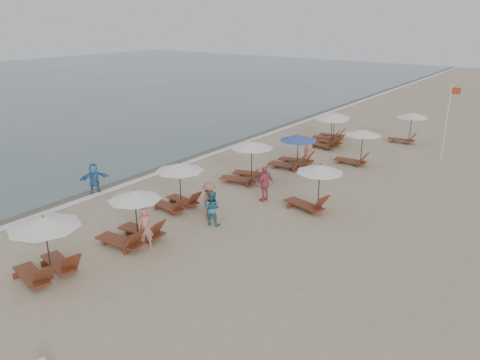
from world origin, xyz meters
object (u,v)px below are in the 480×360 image
Objects in this scene: inland_station_1 at (358,143)px; beachgoer_near at (146,228)px; beachgoer_mid_b at (209,201)px; lounger_station_5 at (329,130)px; lounger_station_2 at (177,184)px; beachgoer_far_a at (265,184)px; lounger_station_3 at (248,162)px; inland_station_0 at (313,183)px; flag_pole_near at (447,119)px; lounger_station_4 at (294,151)px; lounger_station_6 at (332,125)px; lounger_station_0 at (44,245)px; beachgoer_mid_a at (212,208)px; lounger_station_1 at (132,219)px; beachgoer_far_b at (308,149)px; waterline_walker at (94,178)px; inland_station_2 at (408,123)px.

beachgoer_near is at bearing -98.39° from inland_station_1.
lounger_station_5 is at bearing -14.34° from beachgoer_mid_b.
lounger_station_2 is 4.31m from beachgoer_far_a.
beachgoer_far_a is at bearing -38.62° from lounger_station_3.
inland_station_0 is at bearing -17.62° from lounger_station_3.
beachgoer_near is 20.57m from flag_pole_near.
inland_station_0 is (4.05, -5.26, 0.34)m from lounger_station_4.
lounger_station_6 is at bearing -154.68° from beachgoer_far_a.
lounger_station_0 reaches higher than lounger_station_3.
beachgoer_mid_a is at bearing -83.58° from lounger_station_5.
beachgoer_mid_a is 17.28m from flag_pole_near.
lounger_station_4 is at bearing 89.30° from lounger_station_1.
lounger_station_5 reaches higher than beachgoer_mid_b.
beachgoer_mid_b is at bearing -50.72° from beachgoer_mid_a.
beachgoer_far_b is (1.24, -5.88, -0.32)m from lounger_station_6.
lounger_station_5 is 14.85m from beachgoer_mid_a.
lounger_station_0 is at bearing -112.92° from inland_station_0.
waterline_walker is at bearing -7.87° from beachgoer_mid_a.
lounger_station_0 is 1.57× the size of beachgoer_near.
flag_pole_near is (7.65, 10.65, 1.52)m from lounger_station_3.
lounger_station_2 is at bearing 76.07° from beachgoer_near.
inland_station_0 is 8.11m from beachgoer_near.
lounger_station_4 is 1.57m from beachgoer_far_b.
lounger_station_1 is 0.98× the size of inland_station_1.
beachgoer_mid_a is (2.46, -0.41, -0.45)m from lounger_station_2.
lounger_station_1 is 0.79m from beachgoer_near.
lounger_station_0 is 16.19m from lounger_station_4.
inland_station_2 is (4.26, 26.06, 0.19)m from lounger_station_0.
lounger_station_2 is at bearing -172.38° from beachgoer_far_b.
lounger_station_2 reaches higher than inland_station_2.
beachgoer_near is 1.09× the size of beachgoer_mid_a.
beachgoer_mid_a is at bearing 8.66° from beachgoer_far_a.
inland_station_0 reaches higher than lounger_station_4.
lounger_station_5 is 0.54× the size of flag_pole_near.
beachgoer_mid_a is at bearing -9.57° from lounger_station_2.
beachgoer_near is 3.65m from beachgoer_mid_b.
inland_station_2 is (4.84, 18.79, 0.21)m from lounger_station_2.
flag_pole_near is (5.28, 12.54, 1.77)m from beachgoer_far_a.
flag_pole_near is at bearing 170.68° from beachgoer_far_a.
beachgoer_far_b is at bearing -155.68° from inland_station_1.
lounger_station_5 reaches higher than waterline_walker.
beachgoer_far_b is at bearing -154.77° from beachgoer_far_a.
beachgoer_mid_b is 1.10× the size of beachgoer_far_b.
lounger_station_0 reaches higher than lounger_station_2.
lounger_station_5 is at bearing 89.43° from lounger_station_0.
lounger_station_3 is at bearing -108.04° from inland_station_2.
lounger_station_2 is at bearing -94.52° from lounger_station_3.
lounger_station_0 reaches higher than inland_station_0.
lounger_station_2 reaches higher than beachgoer_far_a.
flag_pole_near reaches higher than beachgoer_near.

